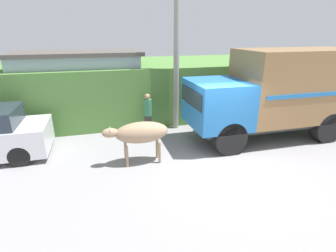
{
  "coord_description": "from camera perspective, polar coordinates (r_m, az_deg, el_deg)",
  "views": [
    {
      "loc": [
        -3.74,
        -6.74,
        4.01
      ],
      "look_at": [
        -1.58,
        1.2,
        1.02
      ],
      "focal_mm": 28.0,
      "sensor_mm": 36.0,
      "label": 1
    }
  ],
  "objects": [
    {
      "name": "brown_cow",
      "position": [
        8.2,
        -6.06,
        -1.52
      ],
      "size": [
        2.05,
        0.68,
        1.37
      ],
      "rotation": [
        0.0,
        0.0,
        -0.14
      ],
      "color": "#9E7F60",
      "rests_on": "ground_plane"
    },
    {
      "name": "hillside_embankment",
      "position": [
        14.12,
        0.42,
        8.81
      ],
      "size": [
        32.0,
        5.57,
        2.55
      ],
      "color": "#4C7A38",
      "rests_on": "ground_plane"
    },
    {
      "name": "pedestrian_on_hill",
      "position": [
        10.66,
        -4.43,
        3.06
      ],
      "size": [
        0.38,
        0.38,
        1.67
      ],
      "rotation": [
        0.0,
        0.0,
        3.02
      ],
      "color": "#38332D",
      "rests_on": "ground_plane"
    },
    {
      "name": "building_backdrop",
      "position": [
        12.41,
        -18.51,
        7.82
      ],
      "size": [
        5.43,
        2.7,
        3.2
      ],
      "color": "#99ADB7",
      "rests_on": "ground_plane"
    },
    {
      "name": "utility_pole",
      "position": [
        10.86,
        1.88,
        17.75
      ],
      "size": [
        0.9,
        0.23,
        6.95
      ],
      "color": "gray",
      "rests_on": "ground_plane"
    },
    {
      "name": "ground_plane",
      "position": [
        8.69,
        12.34,
        -8.01
      ],
      "size": [
        60.0,
        60.0,
        0.0
      ],
      "primitive_type": "plane",
      "color": "gray"
    },
    {
      "name": "cargo_truck",
      "position": [
        10.84,
        23.07,
        6.92
      ],
      "size": [
        6.54,
        2.31,
        3.39
      ],
      "rotation": [
        0.0,
        0.0,
        -0.01
      ],
      "color": "#2D2D2D",
      "rests_on": "ground_plane"
    }
  ]
}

